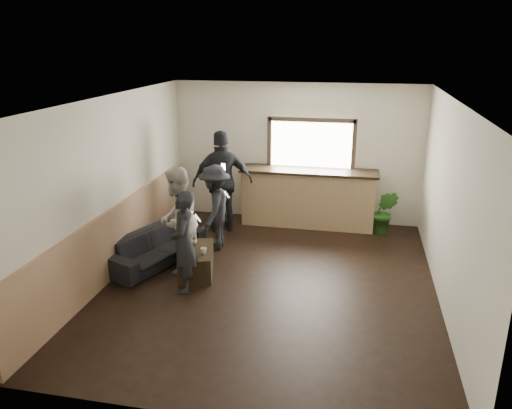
% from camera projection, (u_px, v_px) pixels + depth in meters
% --- Properties ---
extents(ground, '(5.00, 6.00, 0.01)m').
position_uv_depth(ground, '(269.00, 282.00, 7.74)').
color(ground, black).
extents(room_shell, '(5.01, 6.01, 2.80)m').
position_uv_depth(room_shell, '(222.00, 189.00, 7.42)').
color(room_shell, silver).
rests_on(room_shell, ground).
extents(bar_counter, '(2.70, 0.68, 2.13)m').
position_uv_depth(bar_counter, '(308.00, 194.00, 9.99)').
color(bar_counter, '#9E7E56').
rests_on(bar_counter, ground).
extents(sofa, '(1.35, 1.99, 0.54)m').
position_uv_depth(sofa, '(155.00, 247.00, 8.37)').
color(sofa, black).
rests_on(sofa, ground).
extents(coffee_table, '(0.72, 1.03, 0.41)m').
position_uv_depth(coffee_table, '(196.00, 261.00, 8.00)').
color(coffee_table, black).
rests_on(coffee_table, ground).
extents(cup_a, '(0.16, 0.16, 0.09)m').
position_uv_depth(cup_a, '(194.00, 241.00, 8.13)').
color(cup_a, silver).
rests_on(cup_a, coffee_table).
extents(cup_b, '(0.13, 0.13, 0.09)m').
position_uv_depth(cup_b, '(204.00, 251.00, 7.76)').
color(cup_b, silver).
rests_on(cup_b, coffee_table).
extents(potted_plant, '(0.55, 0.48, 0.87)m').
position_uv_depth(potted_plant, '(384.00, 212.00, 9.58)').
color(potted_plant, '#2D6623').
rests_on(potted_plant, ground).
extents(person_a, '(0.51, 0.64, 1.55)m').
position_uv_depth(person_a, '(184.00, 242.00, 7.29)').
color(person_a, black).
rests_on(person_a, ground).
extents(person_b, '(0.70, 0.87, 1.71)m').
position_uv_depth(person_b, '(178.00, 220.00, 7.94)').
color(person_b, '#B6B2A4').
rests_on(person_b, ground).
extents(person_c, '(0.58, 1.00, 1.53)m').
position_uv_depth(person_c, '(215.00, 208.00, 8.80)').
color(person_c, black).
rests_on(person_c, ground).
extents(person_d, '(1.25, 0.88, 1.98)m').
position_uv_depth(person_d, '(223.00, 182.00, 9.58)').
color(person_d, black).
rests_on(person_d, ground).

